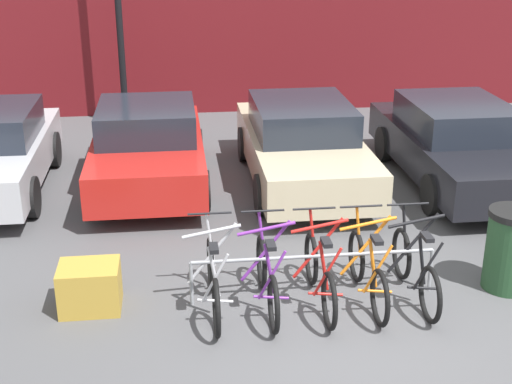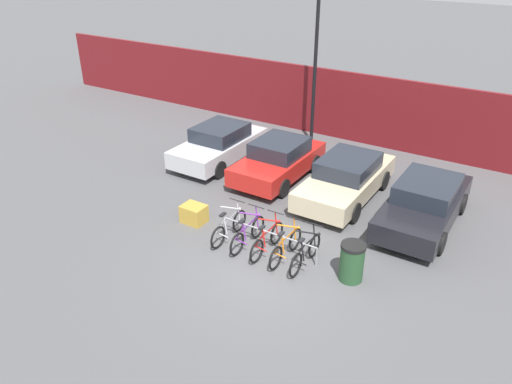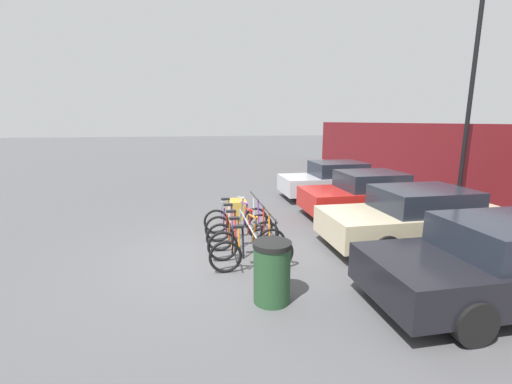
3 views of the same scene
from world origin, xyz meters
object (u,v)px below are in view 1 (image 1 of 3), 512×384
at_px(bicycle_black, 415,269).
at_px(cargo_crate, 90,287).
at_px(bicycle_purple, 267,278).
at_px(bicycle_orange, 368,272).
at_px(car_red, 148,147).
at_px(bicycle_silver, 213,281).
at_px(car_black, 456,143).
at_px(trash_bin, 511,249).
at_px(bicycle_red, 320,275).
at_px(bike_rack, 314,262).
at_px(car_beige, 302,144).

distance_m(bicycle_black, cargo_crate, 3.85).
distance_m(bicycle_purple, bicycle_orange, 1.20).
distance_m(bicycle_black, car_red, 5.32).
bearing_deg(bicycle_purple, cargo_crate, 176.91).
height_order(bicycle_silver, bicycle_black, same).
height_order(car_black, trash_bin, car_black).
xyz_separation_m(bicycle_red, car_black, (3.13, 3.79, 0.31)).
distance_m(bicycle_red, trash_bin, 2.39).
height_order(bicycle_red, bicycle_black, same).
height_order(bike_rack, car_red, car_red).
distance_m(bike_rack, bicycle_red, 0.18).
bearing_deg(trash_bin, bicycle_silver, -178.28).
bearing_deg(bicycle_silver, bike_rack, 5.53).
bearing_deg(car_red, cargo_crate, -98.66).
bearing_deg(bicycle_red, bicycle_purple, -176.37).
relative_size(trash_bin, cargo_crate, 1.47).
distance_m(bicycle_purple, bicycle_red, 0.62).
height_order(bike_rack, bicycle_black, bicycle_black).
bearing_deg(bicycle_black, bike_rack, 174.62).
bearing_deg(car_red, bike_rack, -63.46).
height_order(bicycle_purple, bicycle_orange, same).
distance_m(bike_rack, trash_bin, 2.43).
relative_size(bike_rack, bicycle_orange, 1.73).
distance_m(bicycle_orange, bicycle_black, 0.58).
distance_m(bicycle_silver, bicycle_purple, 0.63).
bearing_deg(bicycle_orange, car_beige, 89.17).
distance_m(trash_bin, cargo_crate, 5.08).
height_order(bicycle_black, car_beige, car_beige).
relative_size(bicycle_silver, bicycle_red, 1.00).
bearing_deg(bike_rack, bicycle_red, -72.46).
height_order(bicycle_orange, car_red, car_red).
bearing_deg(bicycle_red, bicycle_black, 3.63).
relative_size(car_black, trash_bin, 4.34).
bearing_deg(bicycle_black, car_black, 64.19).
bearing_deg(bicycle_orange, car_black, 54.46).
distance_m(bicycle_silver, car_red, 4.30).
bearing_deg(bicycle_silver, bicycle_black, -1.50).
height_order(bicycle_purple, car_red, car_red).
xyz_separation_m(bicycle_black, car_black, (1.97, 3.79, 0.31)).
bearing_deg(bicycle_black, car_red, 129.19).
bearing_deg(trash_bin, cargo_crate, 178.85).
relative_size(car_red, car_beige, 0.89).
xyz_separation_m(bike_rack, car_red, (-2.03, 4.06, 0.22)).
xyz_separation_m(bike_rack, car_black, (3.17, 3.64, 0.22)).
xyz_separation_m(bicycle_silver, bicycle_black, (2.41, 0.00, 0.00)).
distance_m(car_red, car_black, 5.22).
height_order(bicycle_black, car_red, car_red).
xyz_separation_m(bicycle_silver, trash_bin, (3.64, 0.11, 0.14)).
distance_m(bike_rack, bicycle_black, 1.22).
distance_m(bicycle_red, bicycle_orange, 0.58).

